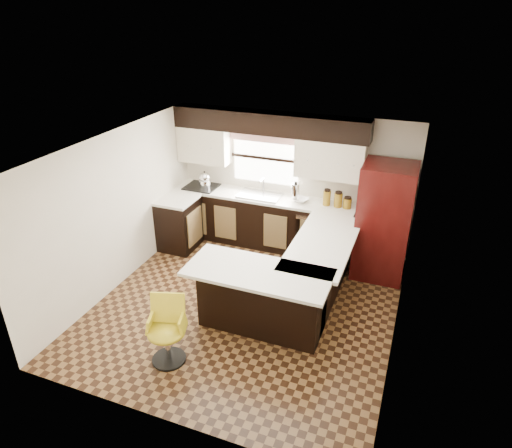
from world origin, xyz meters
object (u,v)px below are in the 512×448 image
at_px(peninsula_long, 318,270).
at_px(peninsula_return, 262,299).
at_px(refrigerator, 384,222).
at_px(bar_chair, 166,332).

distance_m(peninsula_long, peninsula_return, 1.11).
bearing_deg(peninsula_return, peninsula_long, 61.70).
bearing_deg(refrigerator, peninsula_return, -123.34).
bearing_deg(peninsula_return, bar_chair, -129.39).
bearing_deg(peninsula_long, peninsula_return, -118.30).
height_order(peninsula_long, peninsula_return, same).
relative_size(refrigerator, bar_chair, 2.15).
height_order(peninsula_long, refrigerator, refrigerator).
bearing_deg(bar_chair, peninsula_return, 33.01).
relative_size(peninsula_long, refrigerator, 1.04).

